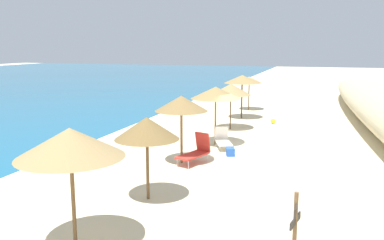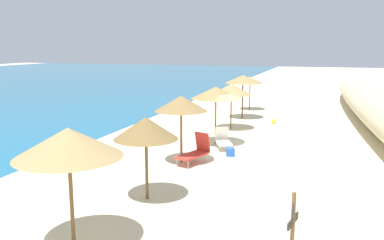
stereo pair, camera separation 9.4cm
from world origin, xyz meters
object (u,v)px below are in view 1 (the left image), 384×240
object	(u,v)px
beach_umbrella_6	(249,80)
beach_umbrella_5	(242,79)
beach_umbrella_2	(181,104)
cooler_box	(230,152)
beach_umbrella_3	(216,93)
beach_umbrella_4	(231,89)
wooden_signpost	(295,224)
beach_umbrella_1	(147,128)
beach_ball	(273,121)
lounge_chair_0	(223,140)
lounge_chair_1	(196,151)
beach_umbrella_0	(70,143)

from	to	relation	value
beach_umbrella_6	beach_umbrella_5	bearing A→B (deg)	-176.84
beach_umbrella_2	cooler_box	world-z (taller)	beach_umbrella_2
beach_umbrella_3	beach_umbrella_5	size ratio (longest dim) A/B	0.99
beach_umbrella_4	wooden_signpost	world-z (taller)	beach_umbrella_4
beach_umbrella_5	beach_umbrella_1	bearing A→B (deg)	-179.73
beach_umbrella_2	beach_ball	distance (m)	10.44
beach_umbrella_1	beach_umbrella_6	distance (m)	19.04
beach_umbrella_1	beach_umbrella_6	size ratio (longest dim) A/B	1.04
beach_umbrella_1	beach_umbrella_6	bearing A→B (deg)	0.84
lounge_chair_0	lounge_chair_1	world-z (taller)	lounge_chair_1
beach_ball	lounge_chair_0	bearing A→B (deg)	167.99
beach_umbrella_5	lounge_chair_1	bearing A→B (deg)	-178.54
beach_umbrella_1	beach_umbrella_5	xyz separation A→B (m)	(15.24, 0.07, 0.34)
lounge_chair_0	wooden_signpost	size ratio (longest dim) A/B	0.89
cooler_box	beach_umbrella_0	bearing A→B (deg)	169.72
lounge_chair_0	beach_ball	xyz separation A→B (m)	(6.96, -1.48, -0.25)
beach_umbrella_4	cooler_box	size ratio (longest dim) A/B	5.44
beach_umbrella_2	lounge_chair_1	xyz separation A→B (m)	(0.19, -0.55, -1.97)
beach_umbrella_4	lounge_chair_1	bearing A→B (deg)	-178.47
beach_umbrella_1	beach_ball	size ratio (longest dim) A/B	8.82
wooden_signpost	beach_umbrella_1	bearing A→B (deg)	57.21
beach_umbrella_2	beach_umbrella_5	distance (m)	11.15
lounge_chair_0	lounge_chair_1	bearing A→B (deg)	56.41
beach_umbrella_1	beach_umbrella_2	size ratio (longest dim) A/B	0.94
lounge_chair_0	wooden_signpost	xyz separation A→B (m)	(-9.83, -3.96, 0.65)
beach_umbrella_2	beach_umbrella_4	xyz separation A→B (m)	(7.43, -0.36, -0.16)
beach_umbrella_0	beach_umbrella_1	xyz separation A→B (m)	(3.40, -0.36, -0.30)
lounge_chair_1	beach_ball	bearing A→B (deg)	-82.53
beach_umbrella_3	beach_umbrella_4	xyz separation A→B (m)	(3.95, 0.14, -0.23)
lounge_chair_0	beach_umbrella_5	bearing A→B (deg)	-108.40
beach_umbrella_1	beach_umbrella_6	xyz separation A→B (m)	(19.04, 0.28, -0.01)
beach_umbrella_1	beach_umbrella_3	xyz separation A→B (m)	(7.58, -0.16, 0.28)
beach_umbrella_6	cooler_box	xyz separation A→B (m)	(-13.23, -1.59, -2.08)
beach_umbrella_5	beach_umbrella_0	bearing A→B (deg)	179.11
wooden_signpost	beach_ball	size ratio (longest dim) A/B	5.92
beach_umbrella_0	lounge_chair_0	xyz separation A→B (m)	(10.41, -1.05, -2.15)
beach_umbrella_3	wooden_signpost	size ratio (longest dim) A/B	1.62
lounge_chair_1	beach_umbrella_1	bearing A→B (deg)	106.12
wooden_signpost	beach_ball	xyz separation A→B (m)	(16.79, 2.48, -0.90)
beach_umbrella_3	lounge_chair_1	distance (m)	3.87
beach_umbrella_4	beach_umbrella_6	xyz separation A→B (m)	(7.52, 0.30, -0.05)
beach_ball	wooden_signpost	bearing A→B (deg)	-171.59
lounge_chair_1	lounge_chair_0	bearing A→B (deg)	-81.04
beach_umbrella_0	beach_umbrella_6	size ratio (longest dim) A/B	1.16
beach_umbrella_3	wooden_signpost	xyz separation A→B (m)	(-10.40, -4.49, -1.49)
lounge_chair_1	cooler_box	world-z (taller)	lounge_chair_1
beach_umbrella_6	beach_ball	bearing A→B (deg)	-154.26
beach_umbrella_4	beach_umbrella_2	bearing A→B (deg)	177.25
beach_umbrella_5	beach_ball	distance (m)	3.55
beach_umbrella_5	lounge_chair_1	distance (m)	11.16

